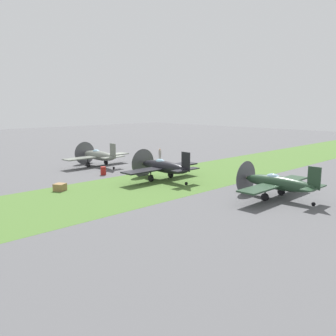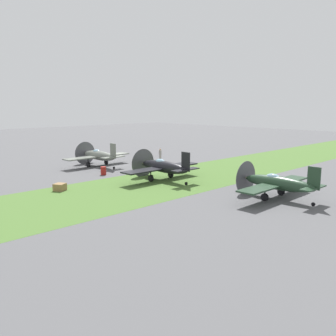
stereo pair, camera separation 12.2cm
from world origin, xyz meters
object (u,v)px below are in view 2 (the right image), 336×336
airplane_wingman (163,167)px  airplane_trail (277,183)px  fuel_drum (103,171)px  supply_crate (60,187)px  airplane_lead (99,155)px  runway_marker_cone (182,163)px  ground_crew_chief (160,154)px

airplane_wingman → airplane_trail: bearing=-82.3°
fuel_drum → supply_crate: size_ratio=1.00×
airplane_lead → airplane_trail: 23.63m
airplane_lead → supply_crate: (-9.78, -8.75, -1.02)m
supply_crate → runway_marker_cone: (17.77, 1.96, -0.10)m
ground_crew_chief → supply_crate: ground_crew_chief is taller
airplane_wingman → runway_marker_cone: size_ratio=20.87×
airplane_trail → ground_crew_chief: (6.70, 21.24, -0.40)m
fuel_drum → ground_crew_chief: bearing=14.6°
fuel_drum → runway_marker_cone: (10.80, -1.56, -0.23)m
airplane_lead → fuel_drum: airplane_lead is taller
runway_marker_cone → airplane_trail: bearing=-110.9°
airplane_wingman → fuel_drum: (-2.79, 6.57, -0.93)m
airplane_lead → airplane_wingman: size_ratio=0.97×
airplane_trail → airplane_wingman: bearing=97.3°
airplane_lead → airplane_wingman: bearing=-91.5°
airplane_wingman → fuel_drum: bearing=112.9°
airplane_wingman → airplane_trail: size_ratio=1.05×
airplane_lead → runway_marker_cone: bearing=-41.7°
ground_crew_chief → supply_crate: 19.17m
airplane_lead → airplane_wingman: (-0.03, -11.80, 0.04)m
fuel_drum → supply_crate: bearing=-153.2°
runway_marker_cone → ground_crew_chief: bearing=86.3°
airplane_wingman → airplane_trail: (1.61, -11.78, -0.07)m
ground_crew_chief → runway_marker_cone: ground_crew_chief is taller
airplane_lead → airplane_trail: bearing=-87.5°
ground_crew_chief → runway_marker_cone: 4.51m
airplane_wingman → supply_crate: airplane_wingman is taller
airplane_trail → fuel_drum: (-4.40, 18.35, -0.86)m
airplane_trail → fuel_drum: 18.89m
supply_crate → runway_marker_cone: size_ratio=2.05×
airplane_trail → supply_crate: size_ratio=9.68×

